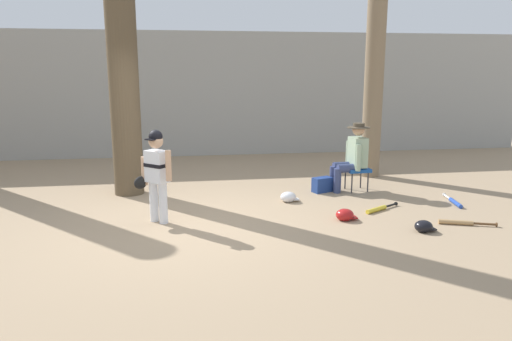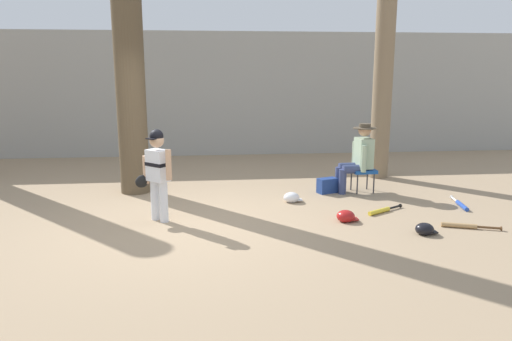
{
  "view_description": "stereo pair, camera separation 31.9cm",
  "coord_description": "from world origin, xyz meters",
  "views": [
    {
      "loc": [
        0.0,
        -6.37,
        2.09
      ],
      "look_at": [
        0.98,
        0.0,
        0.75
      ],
      "focal_mm": 33.75,
      "sensor_mm": 36.0,
      "label": 1
    },
    {
      "loc": [
        0.32,
        -6.41,
        2.09
      ],
      "look_at": [
        0.98,
        0.0,
        0.75
      ],
      "focal_mm": 33.75,
      "sensor_mm": 36.0,
      "label": 2
    }
  ],
  "objects": [
    {
      "name": "folding_stool",
      "position": [
        3.03,
        1.58,
        0.36
      ],
      "size": [
        0.42,
        0.42,
        0.41
      ],
      "color": "#194C9E",
      "rests_on": "ground"
    },
    {
      "name": "handbag_beside_stool",
      "position": [
        2.39,
        1.56,
        0.13
      ],
      "size": [
        0.38,
        0.29,
        0.26
      ],
      "primitive_type": "cube",
      "rotation": [
        0.0,
        0.0,
        0.37
      ],
      "color": "navy",
      "rests_on": "ground"
    },
    {
      "name": "batting_helmet_black",
      "position": [
        3.12,
        -0.7,
        0.07
      ],
      "size": [
        0.28,
        0.22,
        0.16
      ],
      "color": "black",
      "rests_on": "ground"
    },
    {
      "name": "bat_wood_tan",
      "position": [
        3.76,
        -0.52,
        0.03
      ],
      "size": [
        0.74,
        0.32,
        0.07
      ],
      "color": "tan",
      "rests_on": "ground"
    },
    {
      "name": "batting_helmet_red",
      "position": [
        2.25,
        -0.06,
        0.08
      ],
      "size": [
        0.31,
        0.24,
        0.18
      ],
      "color": "#A81919",
      "rests_on": "ground"
    },
    {
      "name": "young_ballplayer",
      "position": [
        -0.38,
        0.25,
        0.74
      ],
      "size": [
        0.57,
        0.44,
        1.31
      ],
      "color": "white",
      "rests_on": "ground"
    },
    {
      "name": "concrete_back_wall",
      "position": [
        0.0,
        5.76,
        1.51
      ],
      "size": [
        18.0,
        0.36,
        3.03
      ],
      "primitive_type": "cube",
      "color": "#9E9E99",
      "rests_on": "ground"
    },
    {
      "name": "tree_near_player",
      "position": [
        -0.94,
        1.98,
        2.41
      ],
      "size": [
        0.85,
        0.85,
        5.71
      ],
      "color": "brown",
      "rests_on": "ground"
    },
    {
      "name": "seated_spectator",
      "position": [
        2.93,
        1.58,
        0.64
      ],
      "size": [
        0.67,
        0.53,
        1.2
      ],
      "color": "navy",
      "rests_on": "ground"
    },
    {
      "name": "bat_blue_youth",
      "position": [
        4.26,
        0.49,
        0.03
      ],
      "size": [
        0.2,
        0.74,
        0.07
      ],
      "color": "#2347AD",
      "rests_on": "ground"
    },
    {
      "name": "tree_behind_spectator",
      "position": [
        3.72,
        2.71,
        2.54
      ],
      "size": [
        0.59,
        0.59,
        5.71
      ],
      "color": "#7F6B51",
      "rests_on": "ground"
    },
    {
      "name": "bat_yellow_trainer",
      "position": [
        2.91,
        0.3,
        0.03
      ],
      "size": [
        0.66,
        0.43,
        0.07
      ],
      "color": "yellow",
      "rests_on": "ground"
    },
    {
      "name": "batting_helmet_white",
      "position": [
        1.67,
        1.03,
        0.08
      ],
      "size": [
        0.3,
        0.23,
        0.18
      ],
      "color": "silver",
      "rests_on": "ground"
    },
    {
      "name": "ground_plane",
      "position": [
        0.0,
        0.0,
        0.0
      ],
      "size": [
        60.0,
        60.0,
        0.0
      ],
      "primitive_type": "plane",
      "color": "#9E8466"
    }
  ]
}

